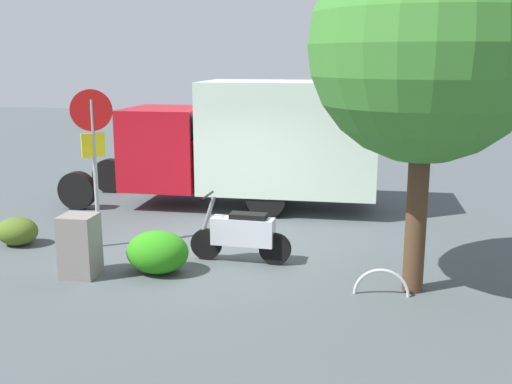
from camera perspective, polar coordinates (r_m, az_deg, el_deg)
ground_plane at (r=11.41m, az=-3.27°, el=-5.54°), size 60.00×60.00×0.00m
box_truck_near at (r=14.44m, az=-0.48°, el=4.96°), size 7.46×2.36×3.00m
motorcycle at (r=10.65m, az=-1.31°, el=-3.91°), size 1.81×0.55×1.20m
stop_sign at (r=11.61m, az=-15.00°, el=4.40°), size 0.71×0.33×2.97m
street_tree at (r=9.20m, az=15.67°, el=13.06°), size 3.39×3.39×5.40m
utility_cabinet at (r=10.38m, az=-16.18°, el=-4.86°), size 0.57×0.54×1.04m
bike_rack_hoop at (r=9.54m, az=11.64°, el=-9.46°), size 0.85×0.07×0.85m
shrub_near_sign at (r=12.54m, az=-21.46°, el=-3.44°), size 0.80×0.66×0.55m
shrub_mid_verge at (r=10.30m, az=-9.21°, el=-5.59°), size 1.05×0.86×0.72m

